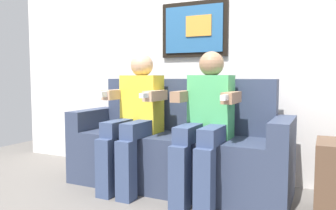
% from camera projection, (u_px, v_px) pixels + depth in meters
% --- Properties ---
extents(ground_plane, '(5.47, 5.47, 0.00)m').
position_uv_depth(ground_plane, '(159.00, 199.00, 2.50)').
color(ground_plane, '#66605B').
extents(back_wall_assembly, '(4.21, 0.10, 2.60)m').
position_uv_depth(back_wall_assembly, '(196.00, 35.00, 3.08)').
color(back_wall_assembly, silver).
rests_on(back_wall_assembly, ground_plane).
extents(couch, '(1.81, 0.58, 0.90)m').
position_uv_depth(couch, '(177.00, 150.00, 2.77)').
color(couch, '#333D56').
rests_on(couch, ground_plane).
extents(person_on_left, '(0.46, 0.56, 1.11)m').
position_uv_depth(person_on_left, '(135.00, 115.00, 2.72)').
color(person_on_left, yellow).
rests_on(person_on_left, ground_plane).
extents(person_on_right, '(0.46, 0.56, 1.11)m').
position_uv_depth(person_on_right, '(206.00, 119.00, 2.46)').
color(person_on_right, '#4CB266').
rests_on(person_on_right, ground_plane).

